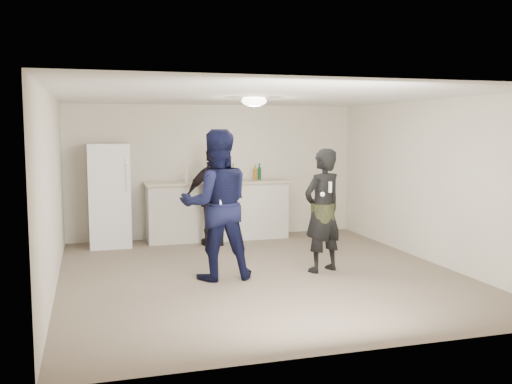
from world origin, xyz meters
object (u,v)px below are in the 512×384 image
object	(u,v)px
counter	(218,211)
spectator	(214,197)
man	(216,205)
fridge	(109,195)
shaker	(204,177)
woman	(323,211)

from	to	relation	value
counter	spectator	xyz separation A→B (m)	(-0.18, -0.54, 0.34)
man	fridge	bearing A→B (deg)	-62.36
shaker	spectator	xyz separation A→B (m)	(0.08, -0.45, -0.31)
man	spectator	world-z (taller)	man
woman	shaker	bearing A→B (deg)	-86.72
fridge	shaker	world-z (taller)	fridge
counter	spectator	size ratio (longest dim) A/B	1.50
counter	fridge	bearing A→B (deg)	-177.95
fridge	shaker	size ratio (longest dim) A/B	10.59
counter	fridge	size ratio (longest dim) A/B	1.44
man	spectator	xyz separation A→B (m)	(0.45, 2.20, -0.16)
shaker	man	xyz separation A→B (m)	(-0.36, -2.65, -0.15)
shaker	spectator	distance (m)	0.55
woman	spectator	bearing A→B (deg)	-84.31
counter	spectator	world-z (taller)	spectator
counter	shaker	xyz separation A→B (m)	(-0.27, -0.10, 0.65)
shaker	counter	bearing A→B (deg)	19.91
shaker	woman	xyz separation A→B (m)	(1.18, -2.69, -0.29)
counter	spectator	distance (m)	0.67
fridge	spectator	xyz separation A→B (m)	(1.77, -0.47, -0.03)
shaker	man	size ratio (longest dim) A/B	0.08
fridge	woman	distance (m)	3.96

